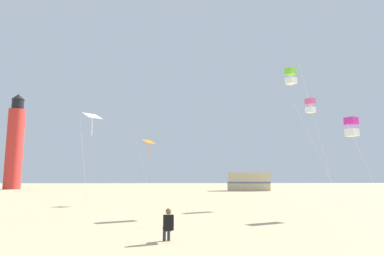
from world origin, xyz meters
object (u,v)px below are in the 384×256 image
Objects in this scene: kite_box_lime at (291,76)px; kite_diamond_white at (92,119)px; rv_van_tan at (248,182)px; kite_box_rainbow at (310,106)px; kite_diamond_orange at (149,144)px; kite_flyer_standing at (168,224)px; lighthouse_distant at (15,144)px; kite_box_magenta at (351,127)px.

kite_diamond_white is at bearing -166.23° from kite_box_lime.
rv_van_tan is (15.84, 32.72, -4.20)m from kite_diamond_white.
kite_diamond_orange is at bearing 168.66° from kite_box_rainbow.
lighthouse_distant reaches higher than kite_flyer_standing.
kite_box_lime is 4.40m from kite_box_rainbow.
kite_diamond_white is at bearing -69.96° from kite_flyer_standing.
rv_van_tan is (2.80, 29.53, -7.90)m from kite_box_lime.
kite_box_lime is 1.84× the size of kite_diamond_orange.
rv_van_tan is at bearing 64.17° from kite_diamond_white.
kite_diamond_orange is 27.39m from rv_van_tan.
kite_flyer_standing is 10.17m from kite_diamond_white.
kite_box_lime is 13.93m from kite_diamond_white.
kite_box_lime reaches higher than kite_flyer_standing.
kite_box_rainbow is at bearing -140.47° from kite_flyer_standing.
kite_diamond_white is at bearing -157.63° from kite_box_rainbow.
kite_box_rainbow is (0.20, 6.54, 2.68)m from kite_box_magenta.
kite_box_magenta is 0.87× the size of rv_van_tan.
kite_box_rainbow is 51.90m from lighthouse_distant.
kite_flyer_standing is 0.14× the size of kite_box_rainbow.
kite_diamond_orange is 0.32× the size of lighthouse_distant.
lighthouse_distant reaches higher than kite_diamond_white.
kite_box_rainbow is 27.07m from rv_van_tan.
kite_diamond_white is (-4.77, 7.48, 4.98)m from kite_flyer_standing.
kite_diamond_orange is (-2.27, 16.56, 4.40)m from kite_flyer_standing.
kite_diamond_white reaches higher than kite_box_magenta.
rv_van_tan is (0.19, 26.28, -6.48)m from kite_box_rainbow.
kite_box_lime is at bearing -90.46° from rv_van_tan.
kite_box_lime is at bearing 126.09° from kite_box_magenta.
kite_box_lime is 5.79m from kite_box_magenta.
kite_box_lime is 0.59× the size of lighthouse_distant.
lighthouse_distant is at bearing -71.44° from kite_flyer_standing.
kite_diamond_orange reaches higher than rv_van_tan.
lighthouse_distant is (-39.50, 33.68, -0.03)m from kite_box_rainbow.
kite_diamond_orange is at bearing 74.65° from kite_diamond_white.
kite_box_magenta is at bearing -45.67° from lighthouse_distant.
rv_van_tan is at bearing -117.86° from kite_flyer_standing.
kite_box_rainbow reaches higher than kite_diamond_white.
kite_box_lime reaches higher than kite_box_rainbow.
kite_diamond_white is 0.36× the size of lighthouse_distant.
kite_box_lime reaches higher than kite_diamond_white.
kite_flyer_standing is 0.18× the size of rv_van_tan.
kite_box_rainbow is (15.64, 6.44, 2.28)m from kite_diamond_white.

